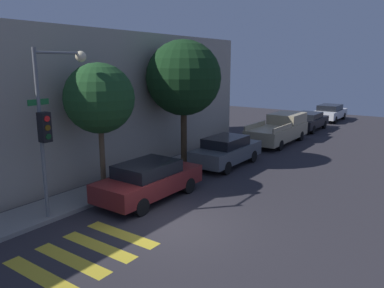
{
  "coord_description": "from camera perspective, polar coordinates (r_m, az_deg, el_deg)",
  "views": [
    {
      "loc": [
        -8.49,
        -6.75,
        4.94
      ],
      "look_at": [
        4.07,
        2.1,
        1.6
      ],
      "focal_mm": 35.0,
      "sensor_mm": 36.0,
      "label": 1
    }
  ],
  "objects": [
    {
      "name": "pickup_truck",
      "position": [
        24.19,
        13.2,
        2.24
      ],
      "size": [
        5.56,
        2.01,
        1.73
      ],
      "color": "tan",
      "rests_on": "ground"
    },
    {
      "name": "ground_plane",
      "position": [
        11.92,
        -3.08,
        -12.24
      ],
      "size": [
        60.0,
        60.0,
        0.0
      ],
      "primitive_type": "plane",
      "color": "#2D2B30"
    },
    {
      "name": "tree_near_corner",
      "position": [
        14.12,
        -13.94,
        6.72
      ],
      "size": [
        2.58,
        2.58,
        4.97
      ],
      "color": "brown",
      "rests_on": "ground"
    },
    {
      "name": "sedan_middle",
      "position": [
        18.31,
        5.27,
        -1.0
      ],
      "size": [
        4.28,
        1.74,
        1.45
      ],
      "color": "#4C5156",
      "rests_on": "ground"
    },
    {
      "name": "sidewalk",
      "position": [
        14.6,
        -15.9,
        -7.71
      ],
      "size": [
        26.0,
        1.76,
        0.14
      ],
      "primitive_type": "cube",
      "color": "gray",
      "rests_on": "ground"
    },
    {
      "name": "sedan_far_end",
      "position": [
        29.37,
        17.29,
        3.41
      ],
      "size": [
        4.48,
        1.81,
        1.32
      ],
      "color": "black",
      "rests_on": "ground"
    },
    {
      "name": "traffic_light_pole",
      "position": [
        12.33,
        -20.52,
        4.75
      ],
      "size": [
        2.2,
        0.56,
        5.39
      ],
      "color": "slate",
      "rests_on": "ground"
    },
    {
      "name": "sedan_near_corner",
      "position": [
        13.87,
        -6.55,
        -5.43
      ],
      "size": [
        4.32,
        1.81,
        1.41
      ],
      "color": "maroon",
      "rests_on": "ground"
    },
    {
      "name": "crosswalk",
      "position": [
        10.72,
        -15.94,
        -15.66
      ],
      "size": [
        3.12,
        2.6,
        0.0
      ],
      "color": "gold",
      "rests_on": "ground"
    },
    {
      "name": "tree_midblock",
      "position": [
        17.9,
        -1.29,
        9.99
      ],
      "size": [
        3.55,
        3.55,
        6.03
      ],
      "color": "#42301E",
      "rests_on": "ground"
    },
    {
      "name": "sedan_tail_of_row",
      "position": [
        34.85,
        20.26,
        4.57
      ],
      "size": [
        4.52,
        1.89,
        1.39
      ],
      "color": "silver",
      "rests_on": "ground"
    },
    {
      "name": "building_row",
      "position": [
        17.43,
        -25.47,
        5.24
      ],
      "size": [
        26.0,
        6.0,
        6.33
      ],
      "primitive_type": "cube",
      "color": "#A89E8E",
      "rests_on": "ground"
    }
  ]
}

